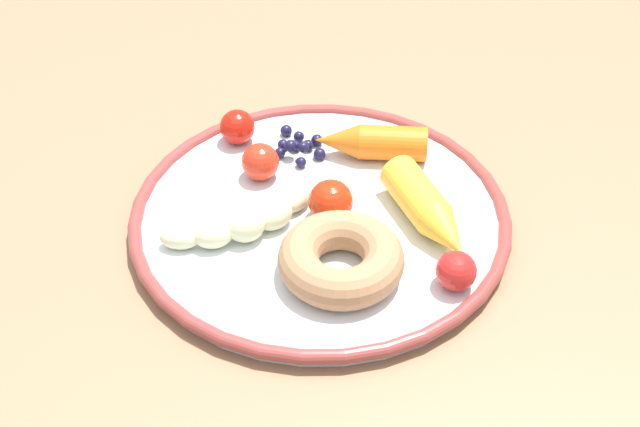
{
  "coord_description": "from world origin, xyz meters",
  "views": [
    {
      "loc": [
        -0.57,
        0.07,
        1.24
      ],
      "look_at": [
        -0.01,
        0.01,
        0.75
      ],
      "focal_mm": 47.76,
      "sensor_mm": 36.0,
      "label": 1
    }
  ],
  "objects_px": {
    "donut": "(347,258)",
    "tomato_mid": "(260,162)",
    "plate": "(320,216)",
    "banana": "(244,223)",
    "tomato_far": "(456,271)",
    "carrot_orange": "(371,142)",
    "tomato_extra": "(237,127)",
    "blueberry_pile": "(299,145)",
    "carrot_yellow": "(429,211)",
    "dining_table": "(327,282)",
    "tomato_near": "(330,202)"
  },
  "relations": [
    {
      "from": "carrot_yellow",
      "to": "dining_table",
      "type": "bearing_deg",
      "value": 65.19
    },
    {
      "from": "tomato_mid",
      "to": "tomato_extra",
      "type": "distance_m",
      "value": 0.06
    },
    {
      "from": "tomato_mid",
      "to": "banana",
      "type": "bearing_deg",
      "value": 166.17
    },
    {
      "from": "dining_table",
      "to": "carrot_orange",
      "type": "distance_m",
      "value": 0.14
    },
    {
      "from": "plate",
      "to": "banana",
      "type": "height_order",
      "value": "banana"
    },
    {
      "from": "carrot_orange",
      "to": "donut",
      "type": "bearing_deg",
      "value": 164.21
    },
    {
      "from": "plate",
      "to": "carrot_orange",
      "type": "distance_m",
      "value": 0.1
    },
    {
      "from": "tomato_mid",
      "to": "tomato_far",
      "type": "distance_m",
      "value": 0.21
    },
    {
      "from": "donut",
      "to": "tomato_extra",
      "type": "xyz_separation_m",
      "value": [
        0.19,
        0.08,
        0.0
      ]
    },
    {
      "from": "carrot_yellow",
      "to": "tomato_far",
      "type": "relative_size",
      "value": 3.72
    },
    {
      "from": "banana",
      "to": "carrot_yellow",
      "type": "relative_size",
      "value": 1.13
    },
    {
      "from": "carrot_orange",
      "to": "carrot_yellow",
      "type": "distance_m",
      "value": 0.11
    },
    {
      "from": "dining_table",
      "to": "carrot_orange",
      "type": "relative_size",
      "value": 9.63
    },
    {
      "from": "banana",
      "to": "tomato_mid",
      "type": "distance_m",
      "value": 0.08
    },
    {
      "from": "carrot_orange",
      "to": "tomato_far",
      "type": "bearing_deg",
      "value": -167.09
    },
    {
      "from": "carrot_yellow",
      "to": "plate",
      "type": "bearing_deg",
      "value": 73.18
    },
    {
      "from": "carrot_yellow",
      "to": "donut",
      "type": "height_order",
      "value": "carrot_yellow"
    },
    {
      "from": "plate",
      "to": "carrot_yellow",
      "type": "relative_size",
      "value": 2.73
    },
    {
      "from": "carrot_orange",
      "to": "carrot_yellow",
      "type": "relative_size",
      "value": 0.89
    },
    {
      "from": "tomato_extra",
      "to": "dining_table",
      "type": "bearing_deg",
      "value": -144.23
    },
    {
      "from": "tomato_near",
      "to": "tomato_mid",
      "type": "bearing_deg",
      "value": 40.6
    },
    {
      "from": "carrot_orange",
      "to": "tomato_extra",
      "type": "relative_size",
      "value": 3.22
    },
    {
      "from": "donut",
      "to": "tomato_extra",
      "type": "distance_m",
      "value": 0.21
    },
    {
      "from": "banana",
      "to": "tomato_extra",
      "type": "distance_m",
      "value": 0.14
    },
    {
      "from": "plate",
      "to": "banana",
      "type": "distance_m",
      "value": 0.07
    },
    {
      "from": "tomato_near",
      "to": "tomato_extra",
      "type": "distance_m",
      "value": 0.14
    },
    {
      "from": "blueberry_pile",
      "to": "tomato_far",
      "type": "xyz_separation_m",
      "value": [
        -0.19,
        -0.11,
        0.01
      ]
    },
    {
      "from": "blueberry_pile",
      "to": "tomato_far",
      "type": "bearing_deg",
      "value": -150.98
    },
    {
      "from": "tomato_far",
      "to": "tomato_extra",
      "type": "xyz_separation_m",
      "value": [
        0.22,
        0.16,
        0.0
      ]
    },
    {
      "from": "donut",
      "to": "tomato_far",
      "type": "bearing_deg",
      "value": -105.66
    },
    {
      "from": "donut",
      "to": "tomato_mid",
      "type": "bearing_deg",
      "value": 24.76
    },
    {
      "from": "carrot_yellow",
      "to": "donut",
      "type": "relative_size",
      "value": 1.2
    },
    {
      "from": "blueberry_pile",
      "to": "tomato_near",
      "type": "distance_m",
      "value": 0.1
    },
    {
      "from": "plate",
      "to": "carrot_yellow",
      "type": "xyz_separation_m",
      "value": [
        -0.03,
        -0.09,
        0.02
      ]
    },
    {
      "from": "dining_table",
      "to": "carrot_yellow",
      "type": "xyz_separation_m",
      "value": [
        -0.04,
        -0.08,
        0.12
      ]
    },
    {
      "from": "dining_table",
      "to": "tomato_mid",
      "type": "relative_size",
      "value": 30.35
    },
    {
      "from": "donut",
      "to": "tomato_mid",
      "type": "height_order",
      "value": "tomato_mid"
    },
    {
      "from": "plate",
      "to": "banana",
      "type": "xyz_separation_m",
      "value": [
        -0.02,
        0.07,
        0.02
      ]
    },
    {
      "from": "tomato_far",
      "to": "tomato_mid",
      "type": "bearing_deg",
      "value": 42.78
    },
    {
      "from": "tomato_near",
      "to": "banana",
      "type": "bearing_deg",
      "value": 99.09
    },
    {
      "from": "dining_table",
      "to": "blueberry_pile",
      "type": "distance_m",
      "value": 0.14
    },
    {
      "from": "carrot_orange",
      "to": "tomato_mid",
      "type": "bearing_deg",
      "value": 100.53
    },
    {
      "from": "tomato_near",
      "to": "tomato_extra",
      "type": "bearing_deg",
      "value": 31.3
    },
    {
      "from": "tomato_mid",
      "to": "donut",
      "type": "bearing_deg",
      "value": -155.24
    },
    {
      "from": "banana",
      "to": "carrot_yellow",
      "type": "distance_m",
      "value": 0.16
    },
    {
      "from": "blueberry_pile",
      "to": "tomato_extra",
      "type": "height_order",
      "value": "tomato_extra"
    },
    {
      "from": "banana",
      "to": "carrot_orange",
      "type": "xyz_separation_m",
      "value": [
        0.1,
        -0.12,
        0.0
      ]
    },
    {
      "from": "tomato_far",
      "to": "banana",
      "type": "bearing_deg",
      "value": 64.11
    },
    {
      "from": "banana",
      "to": "carrot_orange",
      "type": "relative_size",
      "value": 1.27
    },
    {
      "from": "carrot_orange",
      "to": "banana",
      "type": "bearing_deg",
      "value": 127.99
    }
  ]
}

